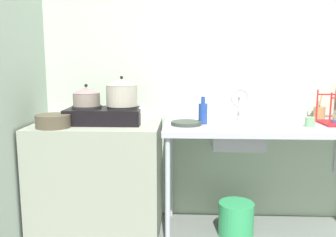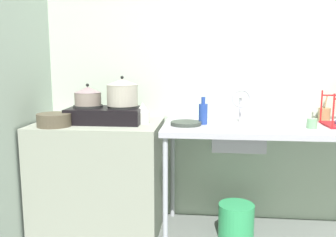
# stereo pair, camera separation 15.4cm
# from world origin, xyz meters

# --- Properties ---
(wall_back) EXTENTS (4.76, 0.10, 2.57)m
(wall_back) POSITION_xyz_m (0.00, 1.54, 1.29)
(wall_back) COLOR #AEBDA8
(wall_back) RESTS_ON ground
(counter_concrete) EXTENTS (0.93, 0.63, 0.83)m
(counter_concrete) POSITION_xyz_m (-1.50, 1.17, 0.42)
(counter_concrete) COLOR gray
(counter_concrete) RESTS_ON ground
(counter_sink) EXTENTS (1.51, 0.63, 0.83)m
(counter_sink) POSITION_xyz_m (-0.25, 1.17, 0.77)
(counter_sink) COLOR #AAA6B4
(counter_sink) RESTS_ON ground
(stove) EXTENTS (0.54, 0.31, 0.13)m
(stove) POSITION_xyz_m (-1.44, 1.17, 0.90)
(stove) COLOR black
(stove) RESTS_ON counter_concrete
(pot_on_left_burner) EXTENTS (0.20, 0.20, 0.16)m
(pot_on_left_burner) POSITION_xyz_m (-1.57, 1.17, 1.03)
(pot_on_left_burner) COLOR gray
(pot_on_left_burner) RESTS_ON stove
(pot_on_right_burner) EXTENTS (0.23, 0.23, 0.22)m
(pot_on_right_burner) POSITION_xyz_m (-1.31, 1.17, 1.06)
(pot_on_right_burner) COLOR #A0978A
(pot_on_right_burner) RESTS_ON stove
(pot_beside_stove) EXTENTS (0.24, 0.24, 0.09)m
(pot_beside_stove) POSITION_xyz_m (-1.76, 0.99, 0.88)
(pot_beside_stove) COLOR #4D4334
(pot_beside_stove) RESTS_ON counter_concrete
(percolator) EXTENTS (0.10, 0.10, 0.15)m
(percolator) POSITION_xyz_m (-1.16, 1.17, 0.91)
(percolator) COLOR silver
(percolator) RESTS_ON counter_concrete
(sink_basin) EXTENTS (0.37, 0.28, 0.17)m
(sink_basin) POSITION_xyz_m (-0.47, 1.14, 0.75)
(sink_basin) COLOR #AAA6B4
(sink_basin) RESTS_ON counter_sink
(faucet) EXTENTS (0.14, 0.08, 0.25)m
(faucet) POSITION_xyz_m (-0.44, 1.26, 1.00)
(faucet) COLOR #AAA6B4
(faucet) RESTS_ON counter_sink
(frying_pan) EXTENTS (0.22, 0.22, 0.03)m
(frying_pan) POSITION_xyz_m (-0.84, 1.13, 0.85)
(frying_pan) COLOR #313832
(frying_pan) RESTS_ON counter_sink
(cup_by_rack) EXTENTS (0.07, 0.07, 0.07)m
(cup_by_rack) POSITION_xyz_m (0.02, 1.10, 0.87)
(cup_by_rack) COLOR #6C9E71
(cup_by_rack) RESTS_ON counter_sink
(small_bowl_on_drainboard) EXTENTS (0.14, 0.14, 0.04)m
(small_bowl_on_drainboard) POSITION_xyz_m (-0.20, 1.17, 0.85)
(small_bowl_on_drainboard) COLOR white
(small_bowl_on_drainboard) RESTS_ON counter_sink
(bottle_by_sink) EXTENTS (0.07, 0.07, 0.20)m
(bottle_by_sink) POSITION_xyz_m (-0.72, 1.18, 0.92)
(bottle_by_sink) COLOR navy
(bottle_by_sink) RESTS_ON counter_sink
(utensil_jar) EXTENTS (0.09, 0.09, 0.19)m
(utensil_jar) POSITION_xyz_m (0.20, 1.42, 0.88)
(utensil_jar) COLOR #97784C
(utensil_jar) RESTS_ON counter_sink
(bucket_on_floor) EXTENTS (0.26, 0.26, 0.25)m
(bucket_on_floor) POSITION_xyz_m (-0.46, 1.13, 0.13)
(bucket_on_floor) COLOR #2E9758
(bucket_on_floor) RESTS_ON ground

